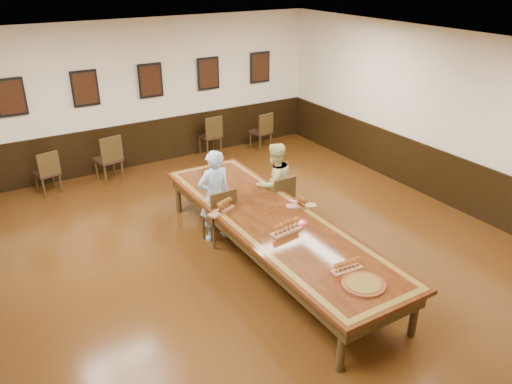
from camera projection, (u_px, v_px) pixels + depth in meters
floor at (272, 262)px, 7.82m from camera, size 8.00×10.00×0.02m
ceiling at (276, 52)px, 6.45m from camera, size 8.00×10.00×0.02m
wall_back at (151, 93)px, 11.02m from camera, size 8.00×0.02×3.20m
wall_right at (460, 123)px, 9.02m from camera, size 0.02×10.00×3.20m
chair_man at (218, 214)px, 8.18m from camera, size 0.48×0.52×0.99m
chair_woman at (278, 199)px, 8.75m from camera, size 0.47×0.50×0.94m
spare_chair_a at (46, 172)px, 9.93m from camera, size 0.52×0.55×0.90m
spare_chair_b at (108, 158)px, 10.47m from camera, size 0.57×0.61×1.02m
spare_chair_c at (210, 135)px, 11.93m from camera, size 0.48×0.52×0.97m
spare_chair_d at (261, 131)px, 12.26m from camera, size 0.50×0.54×0.93m
person_man at (214, 196)px, 8.13m from camera, size 0.59×0.39×1.58m
person_woman at (275, 184)px, 8.71m from camera, size 0.76×0.61×1.47m
pink_phone at (293, 201)px, 8.04m from camera, size 0.12×0.15×0.01m
wainscoting at (273, 234)px, 7.60m from camera, size 8.00×10.00×1.00m
conference_table at (273, 227)px, 7.56m from camera, size 1.40×5.00×0.76m
posters at (150, 81)px, 10.83m from camera, size 6.14×0.04×0.74m
flight_a at (223, 207)px, 7.69m from camera, size 0.51×0.32×0.18m
flight_b at (301, 202)px, 7.83m from camera, size 0.49×0.33×0.18m
flight_c at (287, 227)px, 7.10m from camera, size 0.52×0.22×0.19m
flight_d at (347, 266)px, 6.23m from camera, size 0.43×0.15×0.16m
red_plate_grp at (300, 223)px, 7.37m from camera, size 0.19×0.19×0.03m
carved_platter at (363, 284)px, 5.97m from camera, size 0.63×0.63×0.04m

